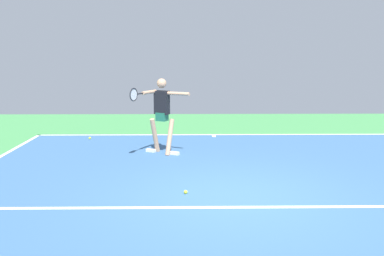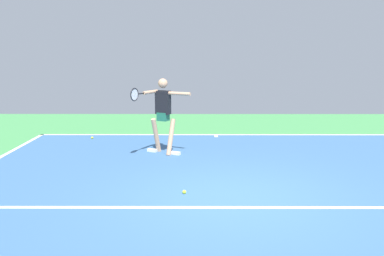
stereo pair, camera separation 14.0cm
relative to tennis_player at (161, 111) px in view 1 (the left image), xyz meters
name	(u,v)px [view 1 (the left image)]	position (x,y,z in m)	size (l,w,h in m)	color
ground_plane	(235,198)	(-1.39, 3.20, -1.04)	(19.76, 19.76, 0.00)	#428E4C
court_surface	(235,198)	(-1.39, 3.20, -1.04)	(10.34, 11.24, 0.00)	#38608E
court_line_baseline_near	(213,135)	(-1.39, -2.37, -1.03)	(10.34, 0.10, 0.01)	white
court_line_service	(238,207)	(-1.39, 3.63, -1.03)	(7.76, 0.10, 0.01)	white
court_line_centre_mark	(214,136)	(-1.39, -2.17, -1.03)	(0.10, 0.30, 0.01)	white
tennis_player	(161,111)	(0.00, 0.00, 0.00)	(1.31, 1.14, 1.80)	tan
tennis_ball_near_player	(186,192)	(-0.57, 2.97, -1.00)	(0.07, 0.07, 0.07)	#CCE033
tennis_ball_near_service_line	(90,138)	(2.11, -1.75, -1.00)	(0.07, 0.07, 0.07)	yellow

